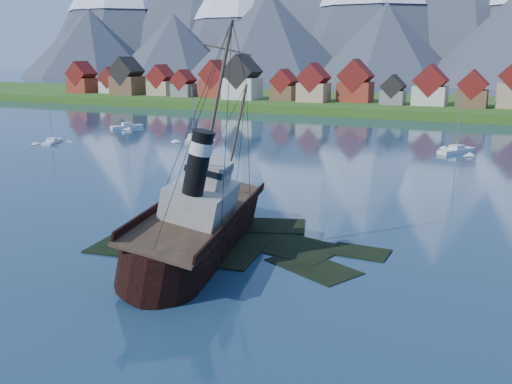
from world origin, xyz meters
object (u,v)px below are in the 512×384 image
at_px(sailboat_a, 52,142).
at_px(sailboat_d, 456,151).
at_px(sailboat_c, 193,140).
at_px(sailboat_b, 127,127).
at_px(tugboat_wreck, 202,220).

bearing_deg(sailboat_a, sailboat_d, -8.05).
bearing_deg(sailboat_d, sailboat_a, -132.63).
bearing_deg(sailboat_c, sailboat_d, -14.46).
relative_size(sailboat_c, sailboat_d, 1.00).
distance_m(sailboat_c, sailboat_d, 59.46).
distance_m(sailboat_a, sailboat_b, 29.97).
relative_size(sailboat_b, sailboat_c, 0.98).
height_order(sailboat_a, sailboat_b, sailboat_b).
xyz_separation_m(tugboat_wreck, sailboat_c, (-41.46, 65.20, -2.85)).
bearing_deg(sailboat_b, sailboat_a, -53.86).
bearing_deg(tugboat_wreck, sailboat_c, 109.33).
xyz_separation_m(tugboat_wreck, sailboat_d, (17.13, 75.31, -2.84)).
bearing_deg(tugboat_wreck, sailboat_a, 132.11).
xyz_separation_m(sailboat_a, sailboat_c, (27.79, 17.12, 0.07)).
relative_size(sailboat_a, sailboat_c, 0.77).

